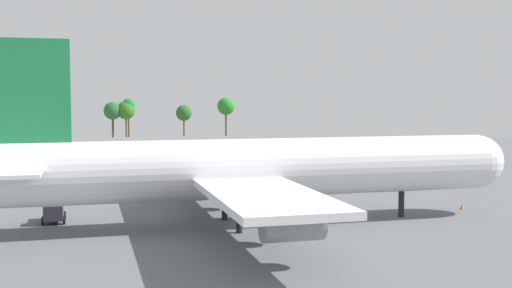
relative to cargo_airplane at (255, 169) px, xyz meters
The scene contains 7 objects.
ground_plane 6.39m from the cargo_airplane, ahead, with size 252.21×252.21×0.00m, color slate.
cargo_airplane is the anchor object (origin of this frame).
maintenance_van 23.92m from the cargo_airplane, 161.68° to the left, with size 2.60×4.81×2.21m.
catering_truck 43.69m from the cargo_airplane, 129.15° to the left, with size 5.14×3.63×2.48m.
safety_cone_nose 29.24m from the cargo_airplane, ahead, with size 0.48×0.48×0.69m, color orange.
control_tower 139.45m from the cargo_airplane, 103.87° to the left, with size 10.85×10.85×31.23m.
tree_line_backdrop 161.55m from the cargo_airplane, 87.47° to the left, with size 47.45×6.60×14.15m.
Camera 1 is at (-18.51, -68.71, 14.57)m, focal length 44.50 mm.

